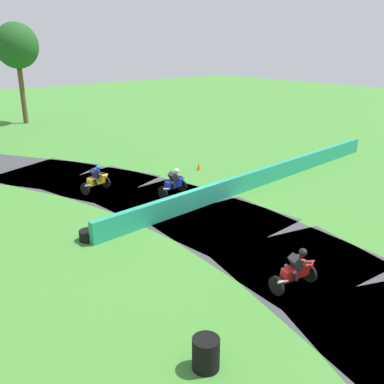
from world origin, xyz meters
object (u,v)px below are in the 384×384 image
motorcycle_lead_red (297,269)px  tire_stack_near (206,353)px  traffic_cone (199,166)px  motorcycle_trailing_yellow (97,179)px  tire_stack_mid_a (88,235)px  motorcycle_chase_blue (174,182)px

motorcycle_lead_red → tire_stack_near: motorcycle_lead_red is taller
tire_stack_near → motorcycle_lead_red: bearing=9.8°
motorcycle_lead_red → tire_stack_near: size_ratio=2.13×
motorcycle_lead_red → tire_stack_near: (-4.47, -0.77, -0.26)m
motorcycle_lead_red → traffic_cone: size_ratio=3.88×
motorcycle_trailing_yellow → tire_stack_near: bearing=-108.5°
motorcycle_lead_red → motorcycle_trailing_yellow: 12.23m
motorcycle_lead_red → tire_stack_mid_a: motorcycle_lead_red is taller
motorcycle_trailing_yellow → tire_stack_mid_a: size_ratio=2.43×
motorcycle_lead_red → motorcycle_chase_blue: motorcycle_chase_blue is taller
motorcycle_lead_red → motorcycle_trailing_yellow: motorcycle_trailing_yellow is taller
tire_stack_near → tire_stack_mid_a: bearing=81.4°
traffic_cone → motorcycle_trailing_yellow: bearing=176.1°
motorcycle_trailing_yellow → tire_stack_mid_a: 5.86m
tire_stack_mid_a → traffic_cone: 10.62m
motorcycle_chase_blue → tire_stack_mid_a: (-5.77, -1.96, -0.46)m
tire_stack_mid_a → motorcycle_lead_red: bearing=-66.0°
motorcycle_chase_blue → tire_stack_mid_a: motorcycle_chase_blue is taller
motorcycle_trailing_yellow → motorcycle_chase_blue: bearing=-48.5°
motorcycle_chase_blue → tire_stack_near: (-6.98, -10.02, -0.26)m
motorcycle_trailing_yellow → tire_stack_mid_a: bearing=-122.3°
motorcycle_chase_blue → traffic_cone: motorcycle_chase_blue is taller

